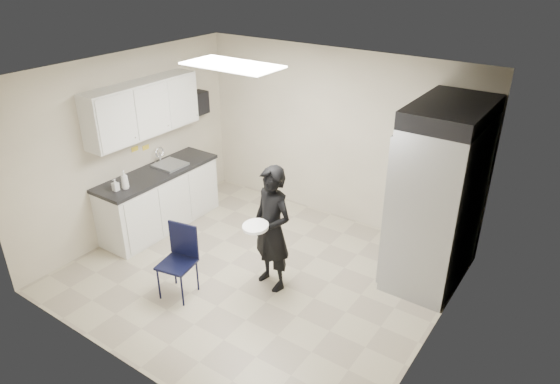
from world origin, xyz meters
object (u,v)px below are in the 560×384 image
Objects in this scene: folding_chair at (177,264)px; man_tuxedo at (272,229)px; commercial_fridge at (438,203)px; lower_counter at (160,200)px.

folding_chair is 1.21m from man_tuxedo.
commercial_fridge is 2.39× the size of folding_chair.
man_tuxedo is (-1.54, -1.32, -0.25)m from commercial_fridge.
man_tuxedo is (0.82, 0.82, 0.36)m from folding_chair.
man_tuxedo is at bearing -139.40° from commercial_fridge.
commercial_fridge reaches higher than man_tuxedo.
lower_counter is 2.28m from man_tuxedo.
commercial_fridge is at bearing 54.03° from man_tuxedo.
commercial_fridge is at bearing 31.22° from folding_chair.
lower_counter is 2.16× the size of folding_chair.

